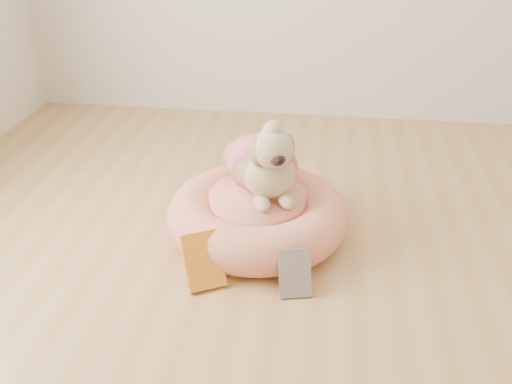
# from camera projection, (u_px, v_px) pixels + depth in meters

# --- Properties ---
(pet_bed) EXTENTS (0.74, 0.74, 0.19)m
(pet_bed) POSITION_uv_depth(u_px,v_px,m) (258.00, 215.00, 2.32)
(pet_bed) COLOR #F2805E
(pet_bed) RESTS_ON floor
(dog) EXTENTS (0.48, 0.56, 0.35)m
(dog) POSITION_uv_depth(u_px,v_px,m) (264.00, 149.00, 2.22)
(dog) COLOR olive
(dog) RESTS_ON pet_bed
(book_yellow) EXTENTS (0.18, 0.18, 0.19)m
(book_yellow) POSITION_uv_depth(u_px,v_px,m) (203.00, 261.00, 2.03)
(book_yellow) COLOR gold
(book_yellow) RESTS_ON floor
(book_white) EXTENTS (0.13, 0.11, 0.16)m
(book_white) POSITION_uv_depth(u_px,v_px,m) (295.00, 273.00, 1.99)
(book_white) COLOR silver
(book_white) RESTS_ON floor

